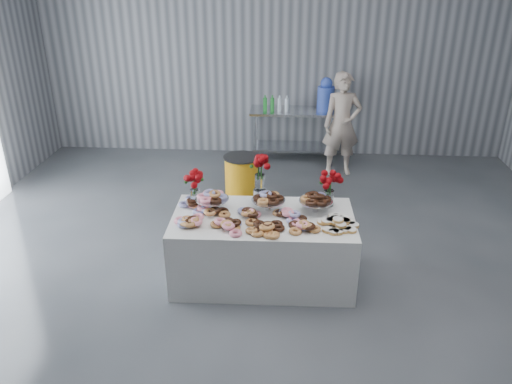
# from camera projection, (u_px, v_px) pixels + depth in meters

# --- Properties ---
(ground) EXTENTS (9.00, 9.00, 0.00)m
(ground) POSITION_uv_depth(u_px,v_px,m) (259.00, 304.00, 5.07)
(ground) COLOR #373A3F
(ground) RESTS_ON ground
(room_walls) EXTENTS (8.04, 9.04, 4.02)m
(room_walls) POSITION_uv_depth(u_px,v_px,m) (226.00, 33.00, 4.04)
(room_walls) COLOR gray
(room_walls) RESTS_ON ground
(display_table) EXTENTS (1.92, 1.04, 0.75)m
(display_table) POSITION_uv_depth(u_px,v_px,m) (263.00, 248.00, 5.35)
(display_table) COLOR silver
(display_table) RESTS_ON ground
(prep_table) EXTENTS (1.50, 0.60, 0.90)m
(prep_table) POSITION_uv_depth(u_px,v_px,m) (294.00, 126.00, 8.50)
(prep_table) COLOR silver
(prep_table) RESTS_ON ground
(donut_mounds) EXTENTS (1.82, 0.84, 0.09)m
(donut_mounds) POSITION_uv_depth(u_px,v_px,m) (263.00, 215.00, 5.13)
(donut_mounds) COLOR #C88349
(donut_mounds) RESTS_ON display_table
(cake_stand_left) EXTENTS (0.36, 0.36, 0.17)m
(cake_stand_left) POSITION_uv_depth(u_px,v_px,m) (212.00, 197.00, 5.30)
(cake_stand_left) COLOR silver
(cake_stand_left) RESTS_ON display_table
(cake_stand_mid) EXTENTS (0.36, 0.36, 0.17)m
(cake_stand_mid) POSITION_uv_depth(u_px,v_px,m) (268.00, 198.00, 5.27)
(cake_stand_mid) COLOR silver
(cake_stand_mid) RESTS_ON display_table
(cake_stand_right) EXTENTS (0.36, 0.36, 0.17)m
(cake_stand_right) POSITION_uv_depth(u_px,v_px,m) (316.00, 199.00, 5.25)
(cake_stand_right) COLOR silver
(cake_stand_right) RESTS_ON display_table
(danish_pile) EXTENTS (0.48, 0.48, 0.11)m
(danish_pile) POSITION_uv_depth(u_px,v_px,m) (337.00, 220.00, 5.00)
(danish_pile) COLOR white
(danish_pile) RESTS_ON display_table
(bouquet_left) EXTENTS (0.26, 0.26, 0.42)m
(bouquet_left) POSITION_uv_depth(u_px,v_px,m) (194.00, 180.00, 5.33)
(bouquet_left) COLOR white
(bouquet_left) RESTS_ON display_table
(bouquet_right) EXTENTS (0.26, 0.26, 0.42)m
(bouquet_right) POSITION_uv_depth(u_px,v_px,m) (330.00, 180.00, 5.31)
(bouquet_right) COLOR white
(bouquet_right) RESTS_ON display_table
(bouquet_center) EXTENTS (0.26, 0.26, 0.57)m
(bouquet_center) POSITION_uv_depth(u_px,v_px,m) (260.00, 170.00, 5.35)
(bouquet_center) COLOR silver
(bouquet_center) RESTS_ON display_table
(water_jug) EXTENTS (0.28, 0.28, 0.55)m
(water_jug) POSITION_uv_depth(u_px,v_px,m) (326.00, 96.00, 8.24)
(water_jug) COLOR #4567EA
(water_jug) RESTS_ON prep_table
(drink_bottles) EXTENTS (0.54, 0.08, 0.27)m
(drink_bottles) POSITION_uv_depth(u_px,v_px,m) (276.00, 103.00, 8.25)
(drink_bottles) COLOR #268C33
(drink_bottles) RESTS_ON prep_table
(person) EXTENTS (0.65, 0.47, 1.65)m
(person) POSITION_uv_depth(u_px,v_px,m) (342.00, 124.00, 7.89)
(person) COLOR #CC8C93
(person) RESTS_ON ground
(trash_barrel) EXTENTS (0.52, 0.52, 0.66)m
(trash_barrel) POSITION_uv_depth(u_px,v_px,m) (242.00, 178.00, 7.18)
(trash_barrel) COLOR orange
(trash_barrel) RESTS_ON ground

